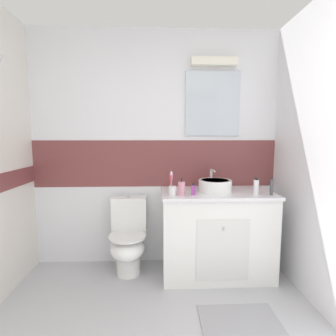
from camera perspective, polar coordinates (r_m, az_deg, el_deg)
The scene contains 10 objects.
wall_back_tiled at distance 2.85m, azimuth -2.53°, elevation 4.28°, with size 3.20×0.20×2.50m.
vanity_cabinet at distance 2.75m, azimuth 10.41°, elevation -13.73°, with size 1.09×0.61×0.85m.
sink_basin at distance 2.61m, azimuth 10.26°, elevation -3.75°, with size 0.33×0.37×0.21m.
toilet at distance 2.77m, azimuth -8.70°, elevation -15.00°, with size 0.37×0.50×0.78m.
toothbrush_cup at distance 2.40m, azimuth 0.93°, elevation -4.63°, with size 0.07×0.07×0.22m.
soap_dispenser at distance 2.41m, azimuth 2.98°, elevation -4.49°, with size 0.06×0.06×0.17m.
deodorant_spray_can at distance 2.56m, azimuth 18.75°, elevation -3.90°, with size 0.05×0.05×0.16m.
toothpaste_tube_upright at distance 2.59m, azimuth 21.74°, elevation -3.83°, with size 0.03×0.03×0.17m.
perfume_flask_small at distance 2.43m, azimuth 5.60°, elevation -4.68°, with size 0.04×0.03×0.11m.
bath_mat at distance 2.35m, azimuth 15.35°, elevation -29.48°, with size 0.60×0.37×0.01m, color #99999E.
Camera 1 is at (0.02, -0.40, 1.39)m, focal length 27.82 mm.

